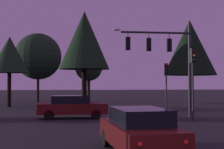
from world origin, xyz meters
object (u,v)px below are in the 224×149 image
at_px(tree_behind_sign, 84,40).
at_px(tree_right_cluster, 89,68).
at_px(car_crossing_right, 72,106).
at_px(tree_lot_edge, 190,48).
at_px(traffic_light_median, 193,70).
at_px(traffic_signal_mast_arm, 166,53).
at_px(traffic_light_corner_left, 166,77).
at_px(tree_center_horizon, 10,55).
at_px(car_nearside_lane, 139,130).
at_px(tree_left_far, 38,57).

bearing_deg(tree_behind_sign, tree_right_cluster, 84.39).
xyz_separation_m(car_crossing_right, tree_right_cluster, (2.25, 18.38, 3.55)).
xyz_separation_m(tree_right_cluster, tree_lot_edge, (8.54, -12.19, 1.29)).
height_order(traffic_light_median, tree_lot_edge, tree_lot_edge).
distance_m(traffic_signal_mast_arm, tree_behind_sign, 9.20).
relative_size(traffic_light_corner_left, tree_behind_sign, 0.46).
xyz_separation_m(traffic_light_corner_left, tree_center_horizon, (-14.19, 6.40, 2.31)).
xyz_separation_m(traffic_light_corner_left, tree_right_cluster, (-5.80, 13.70, 1.47)).
height_order(car_nearside_lane, tree_left_far, tree_left_far).
bearing_deg(tree_left_far, car_nearside_lane, -78.42).
height_order(car_nearside_lane, car_crossing_right, same).
xyz_separation_m(traffic_light_corner_left, tree_lot_edge, (2.74, 1.51, 2.76)).
relative_size(tree_behind_sign, tree_left_far, 1.02).
xyz_separation_m(tree_center_horizon, tree_lot_edge, (16.93, -4.89, 0.44)).
relative_size(traffic_light_corner_left, tree_center_horizon, 0.58).
xyz_separation_m(tree_center_horizon, tree_right_cluster, (8.40, 7.30, -0.85)).
distance_m(traffic_light_corner_left, car_nearside_lane, 16.91).
relative_size(traffic_light_corner_left, tree_right_cluster, 0.66).
distance_m(traffic_signal_mast_arm, car_nearside_lane, 12.04).
bearing_deg(tree_right_cluster, traffic_light_corner_left, -67.07).
distance_m(traffic_signal_mast_arm, traffic_light_corner_left, 5.55).
relative_size(traffic_light_median, car_nearside_lane, 1.01).
relative_size(traffic_light_median, tree_center_horizon, 0.64).
bearing_deg(tree_right_cluster, car_crossing_right, -96.98).
bearing_deg(tree_center_horizon, tree_behind_sign, -29.50).
distance_m(traffic_light_corner_left, car_crossing_right, 9.54).
bearing_deg(traffic_light_median, car_nearside_lane, -122.36).
distance_m(car_nearside_lane, tree_right_cluster, 29.58).
height_order(car_crossing_right, tree_left_far, tree_left_far).
xyz_separation_m(tree_left_far, tree_right_cluster, (6.38, -0.83, -1.41)).
bearing_deg(tree_right_cluster, tree_behind_sign, -95.61).
relative_size(tree_behind_sign, tree_lot_edge, 1.08).
distance_m(traffic_light_corner_left, tree_lot_edge, 4.17).
distance_m(traffic_light_corner_left, traffic_light_median, 7.11).
height_order(traffic_light_median, tree_left_far, tree_left_far).
relative_size(traffic_light_corner_left, car_crossing_right, 0.87).
distance_m(traffic_light_median, tree_lot_edge, 9.52).
relative_size(tree_right_cluster, tree_lot_edge, 0.74).
bearing_deg(traffic_light_corner_left, traffic_signal_mast_arm, -108.20).
bearing_deg(tree_left_far, traffic_signal_mast_arm, -61.76).
distance_m(traffic_light_median, car_crossing_right, 8.23).
xyz_separation_m(traffic_signal_mast_arm, car_nearside_lane, (-4.33, -10.62, -3.67)).
bearing_deg(traffic_light_median, tree_lot_edge, 69.05).
bearing_deg(car_nearside_lane, tree_behind_sign, 92.95).
distance_m(car_nearside_lane, tree_left_far, 31.22).
relative_size(tree_left_far, tree_lot_edge, 1.06).
xyz_separation_m(car_nearside_lane, tree_left_far, (-6.19, 30.20, 4.96)).
relative_size(traffic_signal_mast_arm, tree_lot_edge, 0.81).
xyz_separation_m(car_nearside_lane, tree_right_cluster, (0.20, 29.37, 3.56)).
bearing_deg(traffic_signal_mast_arm, car_crossing_right, 176.66).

